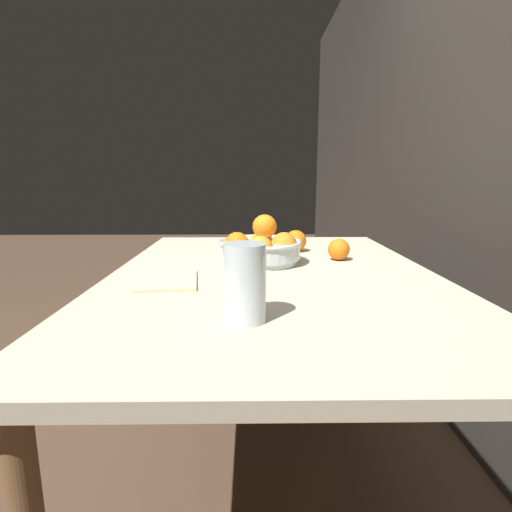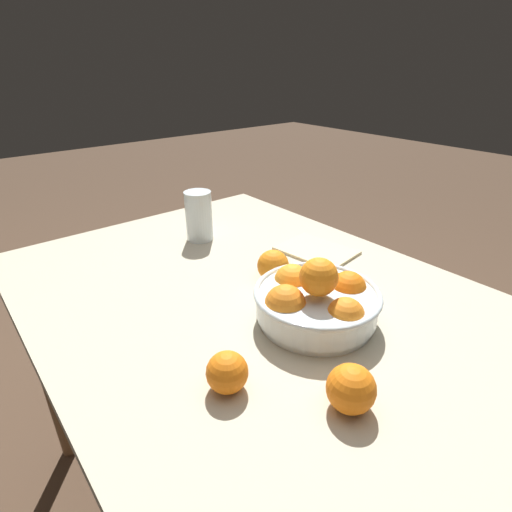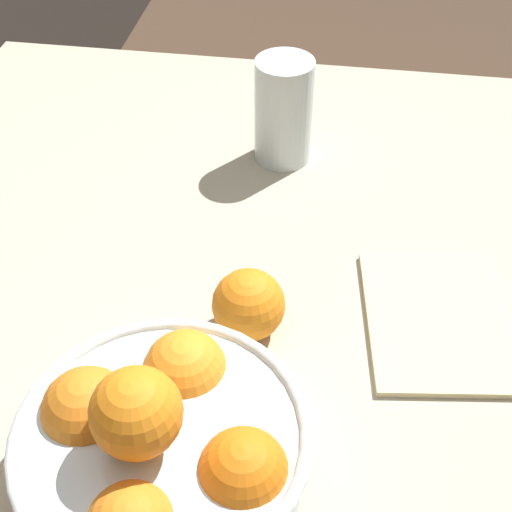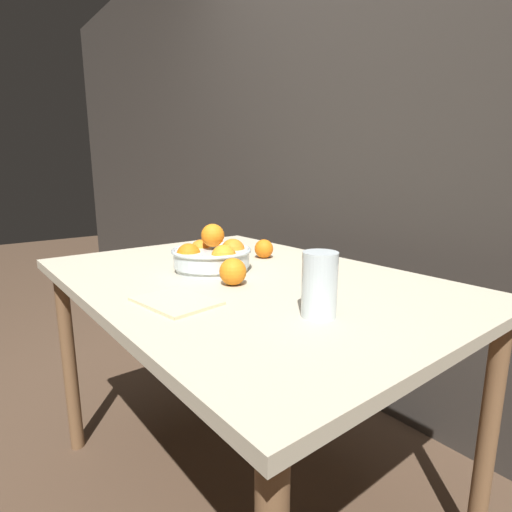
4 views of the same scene
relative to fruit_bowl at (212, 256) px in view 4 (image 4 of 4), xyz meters
name	(u,v)px [view 4 (image 4 of 4)]	position (x,y,z in m)	size (l,w,h in m)	color
ground_plane	(244,489)	(0.12, 0.03, -0.81)	(12.00, 12.00, 0.00)	#4C3828
back_wall	(401,114)	(0.12, 0.82, 0.49)	(8.00, 0.05, 2.60)	#38332D
dining_table	(243,301)	(0.12, 0.03, -0.13)	(1.30, 0.90, 0.76)	#B7AD93
fruit_bowl	(212,256)	(0.00, 0.00, 0.00)	(0.26, 0.26, 0.15)	silver
juice_glass	(319,288)	(0.50, -0.04, 0.02)	(0.08, 0.08, 0.15)	#F4A314
orange_loose_near_bowl	(264,249)	(-0.04, 0.25, -0.01)	(0.07, 0.07, 0.07)	orange
orange_loose_front	(233,272)	(0.18, -0.05, -0.01)	(0.08, 0.08, 0.08)	orange
orange_loose_aside	(214,246)	(-0.19, 0.13, -0.01)	(0.08, 0.08, 0.08)	orange
napkin	(176,301)	(0.22, -0.25, -0.04)	(0.20, 0.15, 0.01)	beige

